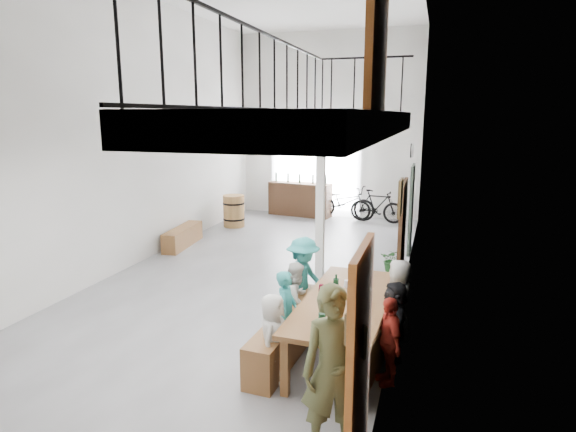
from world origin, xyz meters
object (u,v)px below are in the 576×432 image
(bench_inner, at_px, (291,331))
(side_bench, at_px, (183,237))
(tasting_table, at_px, (346,305))
(bicycle_near, at_px, (344,202))
(oak_barrel, at_px, (234,211))
(host_standing, at_px, (334,372))
(serving_counter, at_px, (300,199))

(bench_inner, xyz_separation_m, side_bench, (-3.98, 4.20, -0.04))
(tasting_table, xyz_separation_m, bicycle_near, (-1.60, 8.36, -0.20))
(tasting_table, relative_size, oak_barrel, 2.89)
(oak_barrel, relative_size, bicycle_near, 0.46)
(side_bench, height_order, host_standing, host_standing)
(bench_inner, bearing_deg, oak_barrel, 123.01)
(host_standing, height_order, bicycle_near, host_standing)
(bench_inner, xyz_separation_m, host_standing, (0.95, -1.78, 0.55))
(tasting_table, bearing_deg, oak_barrel, 126.14)
(side_bench, bearing_deg, bicycle_near, 53.55)
(tasting_table, distance_m, bicycle_near, 8.51)
(serving_counter, xyz_separation_m, bicycle_near, (1.40, -0.05, -0.01))
(serving_counter, relative_size, host_standing, 1.19)
(oak_barrel, bearing_deg, bicycle_near, 35.15)
(side_bench, bearing_deg, host_standing, -50.49)
(oak_barrel, distance_m, serving_counter, 2.41)
(serving_counter, bearing_deg, bicycle_near, 6.37)
(bench_inner, relative_size, serving_counter, 1.18)
(tasting_table, xyz_separation_m, serving_counter, (-3.00, 8.41, -0.19))
(bench_inner, distance_m, serving_counter, 8.75)
(tasting_table, relative_size, serving_counter, 1.32)
(oak_barrel, bearing_deg, host_standing, -60.88)
(bench_inner, bearing_deg, host_standing, -58.29)
(bicycle_near, bearing_deg, serving_counter, 100.66)
(side_bench, bearing_deg, serving_counter, 68.22)
(side_bench, height_order, bicycle_near, bicycle_near)
(tasting_table, distance_m, oak_barrel, 7.76)
(bench_inner, xyz_separation_m, oak_barrel, (-3.64, 6.45, 0.18))
(serving_counter, bearing_deg, side_bench, -103.36)
(host_standing, bearing_deg, serving_counter, 86.29)
(side_bench, distance_m, host_standing, 7.76)
(tasting_table, xyz_separation_m, side_bench, (-4.70, 4.16, -0.48))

